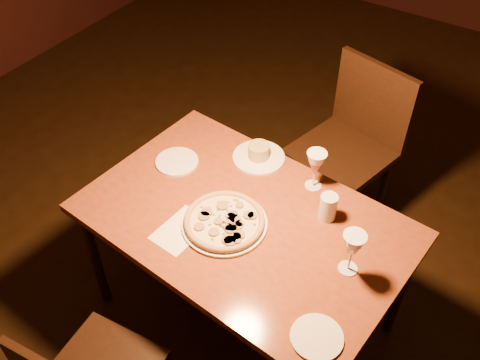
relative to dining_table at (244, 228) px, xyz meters
The scene contains 12 objects.
floor 0.69m from the dining_table, ahead, with size 7.00×7.00×0.00m, color black.
dining_table is the anchor object (origin of this frame).
chair_far 0.90m from the dining_table, 83.85° to the left, with size 0.55×0.55×0.94m.
pizza_plate 0.12m from the dining_table, 125.51° to the right, with size 0.35×0.35×0.04m.
ramekin_saucer 0.39m from the dining_table, 112.80° to the left, with size 0.24×0.24×0.08m.
wine_glass_far 0.39m from the dining_table, 65.49° to the left, with size 0.09×0.09×0.19m, color #BD5A4F, non-canonical shape.
wine_glass_right 0.48m from the dining_table, ahead, with size 0.09×0.09×0.19m, color #BD5A4F, non-canonical shape.
water_tumbler 0.36m from the dining_table, 34.45° to the left, with size 0.07×0.07×0.12m, color silver.
side_plate_left 0.46m from the dining_table, 164.75° to the left, with size 0.19×0.19×0.01m, color white.
side_plate_near 0.59m from the dining_table, 32.97° to the right, with size 0.18×0.18×0.01m, color white.
menu_card 0.27m from the dining_table, 133.13° to the right, with size 0.15×0.23×0.00m, color white.
pendant_light 0.93m from the dining_table, behind, with size 0.12×0.12×0.12m, color #FF9547.
Camera 1 is at (0.52, -1.24, 2.32)m, focal length 40.00 mm.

